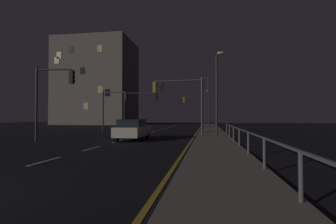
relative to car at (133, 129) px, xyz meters
name	(u,v)px	position (x,y,z in m)	size (l,w,h in m)	color
ground_plane	(135,137)	(-0.75, 3.26, -0.82)	(112.00, 112.00, 0.00)	black
sidewalk_right	(213,137)	(6.04, 3.26, -0.75)	(2.79, 77.00, 0.14)	gray
lane_markings_center	(145,134)	(-0.75, 6.76, -0.82)	(0.14, 50.00, 0.01)	silver
lane_edge_line	(196,133)	(4.40, 8.26, -0.82)	(0.14, 53.00, 0.01)	gold
car	(133,129)	(0.00, 0.00, 0.00)	(1.91, 4.44, 1.57)	beige
traffic_light_near_right	(179,94)	(3.13, 3.12, 2.88)	(4.47, 0.52, 5.00)	#4C4C51
traffic_light_far_right	(114,103)	(-5.38, 10.02, 2.62)	(3.15, 0.35, 4.93)	#2D3033
traffic_light_mid_left	(184,94)	(3.21, 7.28, 3.27)	(4.43, 0.56, 5.58)	#2D3033
traffic_light_mid_right	(139,102)	(-4.22, 16.93, 3.09)	(4.96, 0.84, 5.47)	#2D3033
traffic_light_far_center	(194,105)	(3.43, 22.27, 2.94)	(3.40, 0.34, 5.17)	#4C4C51
traffic_light_near_left	(53,89)	(-5.20, -2.15, 2.88)	(2.87, 0.49, 5.33)	#38383D
street_lamp_across_street	(217,87)	(6.37, 2.28, 3.38)	(0.61, 1.93, 6.68)	#2D3033
street_lamp_far_end	(206,103)	(5.27, 29.71, 3.56)	(0.81, 2.00, 7.01)	#38383D
street_lamp_corner	(207,97)	(5.54, 23.36, 4.19)	(1.52, 1.54, 8.22)	#38383D
barrier_fence	(243,135)	(7.29, -5.61, 0.06)	(0.09, 21.35, 0.98)	#59595E
building_distant	(97,83)	(-20.83, 38.99, 9.22)	(17.12, 13.02, 20.09)	#6B6056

